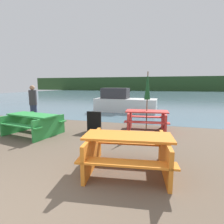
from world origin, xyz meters
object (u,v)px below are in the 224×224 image
(picnic_table_green, at_px, (33,122))
(signboard, at_px, (94,121))
(boat, at_px, (124,103))
(picnic_table_orange, at_px, (128,149))
(person, at_px, (33,104))
(picnic_table_red, at_px, (147,119))
(umbrella_darkgreen, at_px, (148,87))

(picnic_table_green, xyz_separation_m, signboard, (1.91, 0.98, -0.07))
(boat, height_order, signboard, boat)
(boat, bearing_deg, signboard, -88.51)
(picnic_table_orange, relative_size, signboard, 2.55)
(person, relative_size, signboard, 2.29)
(picnic_table_red, distance_m, umbrella_darkgreen, 1.22)
(picnic_table_green, distance_m, boat, 6.40)
(picnic_table_green, xyz_separation_m, umbrella_darkgreen, (3.80, 1.62, 1.23))
(picnic_table_green, distance_m, signboard, 2.15)
(picnic_table_red, distance_m, boat, 4.86)
(signboard, bearing_deg, boat, 89.84)
(umbrella_darkgreen, xyz_separation_m, signboard, (-1.89, -0.64, -1.30))
(umbrella_darkgreen, bearing_deg, person, 178.56)
(picnic_table_red, bearing_deg, person, 178.56)
(picnic_table_green, relative_size, signboard, 2.71)
(picnic_table_green, height_order, umbrella_darkgreen, umbrella_darkgreen)
(picnic_table_red, height_order, boat, boat)
(picnic_table_red, distance_m, signboard, 2.00)
(person, bearing_deg, picnic_table_orange, -33.76)
(umbrella_darkgreen, distance_m, boat, 4.98)
(picnic_table_green, xyz_separation_m, picnic_table_red, (3.80, 1.62, 0.01))
(person, bearing_deg, umbrella_darkgreen, -1.44)
(boat, distance_m, signboard, 5.12)
(person, bearing_deg, signboard, -12.90)
(boat, bearing_deg, person, -126.07)
(picnic_table_orange, height_order, umbrella_darkgreen, umbrella_darkgreen)
(picnic_table_red, bearing_deg, signboard, -161.41)
(umbrella_darkgreen, height_order, signboard, umbrella_darkgreen)
(signboard, bearing_deg, picnic_table_orange, -56.00)
(picnic_table_green, height_order, boat, boat)
(picnic_table_orange, xyz_separation_m, signboard, (-1.81, 2.68, -0.08))
(picnic_table_orange, bearing_deg, picnic_table_green, 155.50)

